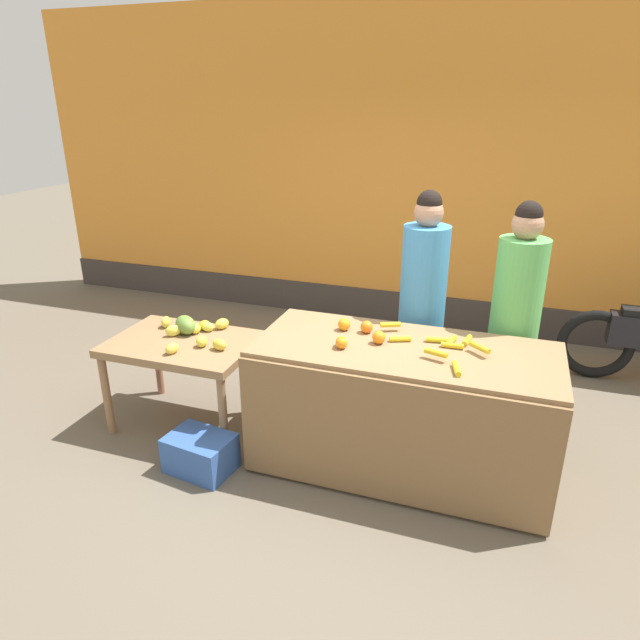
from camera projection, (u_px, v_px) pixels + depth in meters
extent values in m
plane|color=#665B4C|center=(355.00, 455.00, 4.03)|extent=(24.00, 24.00, 0.00)
cube|color=orange|center=(430.00, 172.00, 5.83)|extent=(9.28, 0.20, 3.36)
cube|color=#3F3833|center=(419.00, 310.00, 6.29)|extent=(9.28, 0.04, 0.36)
cube|color=olive|center=(402.00, 408.00, 3.77)|extent=(1.95, 0.83, 0.90)
cube|color=olive|center=(388.00, 442.00, 3.39)|extent=(1.95, 0.03, 0.84)
cube|color=olive|center=(183.00, 344.00, 4.20)|extent=(1.08, 0.76, 0.06)
cylinder|color=#936B4A|center=(107.00, 395.00, 4.19)|extent=(0.06, 0.06, 0.65)
cylinder|color=#947250|center=(223.00, 418.00, 3.89)|extent=(0.06, 0.06, 0.65)
cylinder|color=#96634C|center=(158.00, 359.00, 4.76)|extent=(0.06, 0.06, 0.65)
cylinder|color=olive|center=(263.00, 377.00, 4.47)|extent=(0.06, 0.06, 0.65)
cylinder|color=yellow|center=(400.00, 339.00, 3.68)|extent=(0.14, 0.09, 0.04)
cylinder|color=gold|center=(452.00, 346.00, 3.58)|extent=(0.14, 0.04, 0.04)
cylinder|color=gold|center=(438.00, 340.00, 3.67)|extent=(0.16, 0.06, 0.04)
cylinder|color=yellow|center=(451.00, 341.00, 3.65)|extent=(0.07, 0.16, 0.04)
cylinder|color=gold|center=(456.00, 369.00, 3.28)|extent=(0.07, 0.16, 0.04)
cylinder|color=gold|center=(467.00, 341.00, 3.66)|extent=(0.06, 0.14, 0.04)
cylinder|color=gold|center=(390.00, 325.00, 3.84)|extent=(0.14, 0.09, 0.04)
cylinder|color=gold|center=(480.00, 347.00, 3.48)|extent=(0.14, 0.13, 0.04)
cylinder|color=gold|center=(436.00, 353.00, 3.41)|extent=(0.15, 0.08, 0.04)
sphere|color=orange|center=(344.00, 324.00, 3.85)|extent=(0.09, 0.09, 0.09)
sphere|color=orange|center=(341.00, 341.00, 3.61)|extent=(0.07, 0.07, 0.07)
sphere|color=orange|center=(367.00, 327.00, 3.81)|extent=(0.09, 0.09, 0.09)
sphere|color=orange|center=(341.00, 343.00, 3.57)|extent=(0.08, 0.08, 0.08)
sphere|color=orange|center=(379.00, 337.00, 3.64)|extent=(0.09, 0.09, 0.09)
ellipsoid|color=yellow|center=(172.00, 348.00, 3.96)|extent=(0.09, 0.12, 0.08)
ellipsoid|color=#DADA4C|center=(208.00, 327.00, 4.33)|extent=(0.11, 0.09, 0.08)
ellipsoid|color=yellow|center=(219.00, 345.00, 4.01)|extent=(0.13, 0.10, 0.08)
ellipsoid|color=yellow|center=(222.00, 324.00, 4.38)|extent=(0.12, 0.14, 0.08)
ellipsoid|color=yellow|center=(202.00, 341.00, 4.06)|extent=(0.09, 0.10, 0.08)
ellipsoid|color=#E1D548|center=(173.00, 331.00, 4.24)|extent=(0.13, 0.12, 0.09)
ellipsoid|color=yellow|center=(195.00, 328.00, 4.30)|extent=(0.10, 0.12, 0.08)
ellipsoid|color=#D4CB41|center=(166.00, 322.00, 4.41)|extent=(0.10, 0.13, 0.09)
ellipsoid|color=yellow|center=(205.00, 325.00, 4.36)|extent=(0.10, 0.09, 0.08)
ellipsoid|color=olive|center=(185.00, 325.00, 4.29)|extent=(0.26, 0.25, 0.14)
cylinder|color=#33333D|center=(417.00, 377.00, 4.40)|extent=(0.29, 0.29, 0.70)
cylinder|color=#3F8CCC|center=(424.00, 283.00, 4.11)|extent=(0.34, 0.34, 0.85)
sphere|color=tan|center=(429.00, 213.00, 3.92)|extent=(0.21, 0.21, 0.21)
sphere|color=black|center=(429.00, 203.00, 3.89)|extent=(0.18, 0.18, 0.18)
cylinder|color=#33333D|center=(504.00, 394.00, 4.17)|extent=(0.29, 0.29, 0.68)
cylinder|color=#59B259|center=(518.00, 298.00, 3.89)|extent=(0.34, 0.34, 0.84)
sphere|color=tan|center=(528.00, 225.00, 3.70)|extent=(0.21, 0.21, 0.21)
sphere|color=black|center=(529.00, 214.00, 3.67)|extent=(0.18, 0.18, 0.18)
torus|color=black|center=(595.00, 344.00, 5.05)|extent=(0.65, 0.09, 0.65)
cube|color=#3359A5|center=(200.00, 453.00, 3.83)|extent=(0.48, 0.38, 0.26)
ellipsoid|color=tan|center=(311.00, 373.00, 4.67)|extent=(0.47, 0.46, 0.51)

